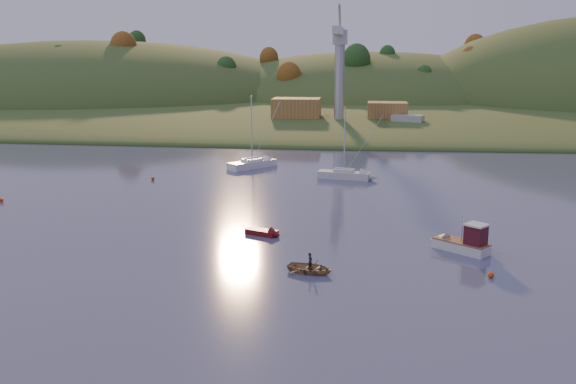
# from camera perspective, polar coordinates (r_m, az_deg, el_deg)

# --- Properties ---
(far_shore) EXTENTS (620.00, 220.00, 1.50)m
(far_shore) POSITION_cam_1_polar(r_m,az_deg,el_deg) (257.03, 5.06, 8.31)
(far_shore) COLOR #31491D
(far_shore) RESTS_ON ground
(shore_slope) EXTENTS (640.00, 150.00, 7.00)m
(shore_slope) POSITION_cam_1_polar(r_m,az_deg,el_deg) (192.27, 4.46, 7.00)
(shore_slope) COLOR #31491D
(shore_slope) RESTS_ON ground
(hill_left) EXTENTS (170.00, 140.00, 44.00)m
(hill_left) POSITION_cam_1_polar(r_m,az_deg,el_deg) (247.07, -16.73, 7.69)
(hill_left) COLOR #31491D
(hill_left) RESTS_ON ground
(hill_center) EXTENTS (140.00, 120.00, 36.00)m
(hill_center) POSITION_cam_1_polar(r_m,az_deg,el_deg) (236.99, 7.35, 7.93)
(hill_center) COLOR #31491D
(hill_center) RESTS_ON ground
(hillside_trees) EXTENTS (280.00, 50.00, 32.00)m
(hillside_trees) POSITION_cam_1_polar(r_m,az_deg,el_deg) (212.18, 4.68, 7.49)
(hillside_trees) COLOR #194518
(hillside_trees) RESTS_ON ground
(wharf) EXTENTS (42.00, 16.00, 2.40)m
(wharf) POSITION_cam_1_polar(r_m,az_deg,el_deg) (149.24, 5.71, 5.93)
(wharf) COLOR slate
(wharf) RESTS_ON ground
(shed_west) EXTENTS (11.00, 8.00, 4.80)m
(shed_west) POSITION_cam_1_polar(r_m,az_deg,el_deg) (150.67, 0.76, 7.42)
(shed_west) COLOR olive
(shed_west) RESTS_ON wharf
(shed_east) EXTENTS (9.00, 7.00, 4.00)m
(shed_east) POSITION_cam_1_polar(r_m,az_deg,el_deg) (150.99, 8.81, 7.14)
(shed_east) COLOR olive
(shed_east) RESTS_ON wharf
(dock_crane) EXTENTS (3.20, 28.00, 20.30)m
(dock_crane) POSITION_cam_1_polar(r_m,az_deg,el_deg) (144.82, 4.61, 12.09)
(dock_crane) COLOR #B7B7BC
(dock_crane) RESTS_ON wharf
(fishing_boat) EXTENTS (5.69, 5.15, 3.75)m
(fishing_boat) POSITION_cam_1_polar(r_m,az_deg,el_deg) (60.05, 14.84, -4.28)
(fishing_boat) COLOR silver
(fishing_boat) RESTS_ON ground
(sailboat_near) EXTENTS (7.13, 7.64, 11.17)m
(sailboat_near) POSITION_cam_1_polar(r_m,az_deg,el_deg) (99.69, -3.21, 2.55)
(sailboat_near) COLOR white
(sailboat_near) RESTS_ON ground
(sailboat_far) EXTENTS (7.67, 3.71, 10.23)m
(sailboat_far) POSITION_cam_1_polar(r_m,az_deg,el_deg) (91.42, 5.00, 1.61)
(sailboat_far) COLOR silver
(sailboat_far) RESTS_ON ground
(canoe) EXTENTS (4.40, 3.67, 0.78)m
(canoe) POSITION_cam_1_polar(r_m,az_deg,el_deg) (52.49, 1.98, -6.77)
(canoe) COLOR #927550
(canoe) RESTS_ON ground
(paddler) EXTENTS (0.48, 0.60, 1.43)m
(paddler) POSITION_cam_1_polar(r_m,az_deg,el_deg) (52.38, 1.99, -6.44)
(paddler) COLOR black
(paddler) RESTS_ON ground
(red_tender) EXTENTS (3.95, 2.67, 1.28)m
(red_tender) POSITION_cam_1_polar(r_m,az_deg,el_deg) (62.78, -1.80, -3.68)
(red_tender) COLOR #5D0D11
(red_tender) RESTS_ON ground
(work_vessel) EXTENTS (16.89, 10.16, 4.09)m
(work_vessel) POSITION_cam_1_polar(r_m,az_deg,el_deg) (145.54, 10.56, 5.73)
(work_vessel) COLOR slate
(work_vessel) RESTS_ON ground
(buoy_0) EXTENTS (0.50, 0.50, 0.50)m
(buoy_0) POSITION_cam_1_polar(r_m,az_deg,el_deg) (53.79, 17.59, -7.05)
(buoy_0) COLOR #DC3F0B
(buoy_0) RESTS_ON ground
(buoy_1) EXTENTS (0.50, 0.50, 0.50)m
(buoy_1) POSITION_cam_1_polar(r_m,az_deg,el_deg) (61.52, 14.02, -4.40)
(buoy_1) COLOR #DC3F0B
(buoy_1) RESTS_ON ground
(buoy_2) EXTENTS (0.50, 0.50, 0.50)m
(buoy_2) POSITION_cam_1_polar(r_m,az_deg,el_deg) (84.23, -24.13, -0.65)
(buoy_2) COLOR #DC3F0B
(buoy_2) RESTS_ON ground
(buoy_3) EXTENTS (0.50, 0.50, 0.50)m
(buoy_3) POSITION_cam_1_polar(r_m,az_deg,el_deg) (92.09, -11.93, 1.20)
(buoy_3) COLOR #DC3F0B
(buoy_3) RESTS_ON ground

